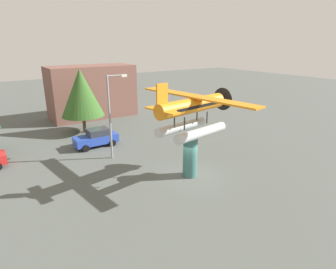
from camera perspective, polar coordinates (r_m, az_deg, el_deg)
ground_plane at (r=22.25m, az=4.37°, el=-8.23°), size 140.00×140.00×0.00m
display_pedestal at (r=21.56m, az=4.48°, el=-4.20°), size 1.10×1.10×3.38m
floatplane_monument at (r=20.61m, az=4.96°, el=4.57°), size 7.08×10.45×4.00m
car_mid_blue at (r=28.78m, az=-14.23°, el=-0.61°), size 4.20×2.02×1.76m
streetlight_primary at (r=24.66m, az=-11.32°, el=4.71°), size 1.84×0.28×7.32m
storefront_building at (r=40.19m, az=-15.08°, el=8.36°), size 11.12×5.16×6.90m
tree_east at (r=32.86m, az=-17.07°, el=8.05°), size 4.68×4.68×7.15m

